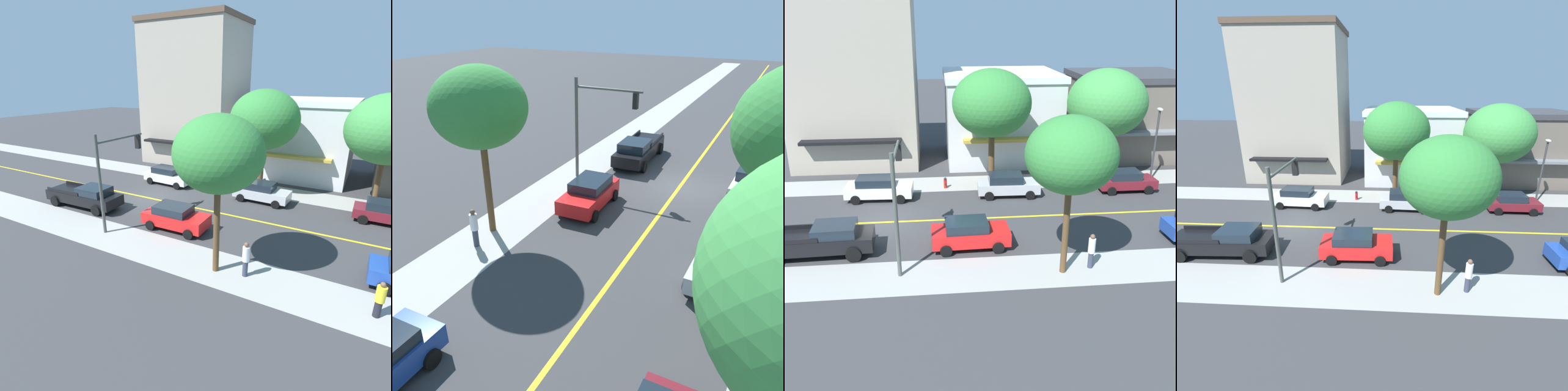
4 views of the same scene
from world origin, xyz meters
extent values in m
plane|color=#38383A|center=(0.00, 0.00, 0.00)|extent=(140.00, 140.00, 0.00)
cube|color=#9E9E99|center=(-6.61, 0.00, 0.00)|extent=(3.21, 126.00, 0.01)
cube|color=#9E9E99|center=(6.61, 0.00, 0.00)|extent=(3.21, 126.00, 0.01)
cube|color=yellow|center=(0.00, 0.00, 0.00)|extent=(0.20, 126.00, 0.00)
cube|color=#A39989|center=(-13.63, -3.23, 7.43)|extent=(8.02, 10.12, 14.87)
cube|color=black|center=(-9.10, -3.23, 2.82)|extent=(1.04, 7.69, 0.24)
cube|color=silver|center=(-13.63, 9.05, 3.49)|extent=(8.92, 9.41, 6.98)
cube|color=silver|center=(-13.63, 9.05, 7.23)|extent=(9.22, 9.71, 0.50)
cube|color=#B29338|center=(-8.71, 9.05, 2.76)|extent=(0.93, 7.15, 0.24)
cube|color=#665B51|center=(-13.63, 20.71, 3.39)|extent=(8.56, 9.50, 6.78)
cube|color=#38383D|center=(-13.63, 20.71, 7.03)|extent=(8.86, 9.80, 0.50)
cube|color=slate|center=(-8.80, 20.71, 3.03)|extent=(1.11, 7.22, 0.24)
cylinder|color=brown|center=(-6.10, 7.37, 2.01)|extent=(0.45, 0.45, 4.02)
ellipsoid|color=#337F38|center=(-6.10, 7.37, 6.14)|extent=(5.65, 5.65, 4.80)
cylinder|color=brown|center=(6.83, 9.36, 2.23)|extent=(0.31, 0.31, 4.46)
ellipsoid|color=#337F38|center=(6.83, 9.36, 6.04)|extent=(4.21, 4.21, 3.58)
cylinder|color=brown|center=(-7.02, 16.16, 1.82)|extent=(0.37, 0.37, 3.64)
ellipsoid|color=#3D8E42|center=(-7.02, 16.16, 5.86)|extent=(5.91, 5.91, 5.03)
cylinder|color=red|center=(-5.71, 3.91, 0.32)|extent=(0.24, 0.24, 0.64)
sphere|color=#232328|center=(-5.71, 3.91, 0.71)|extent=(0.22, 0.22, 0.22)
cylinder|color=#232328|center=(-5.88, 3.91, 0.35)|extent=(0.10, 0.10, 0.10)
cylinder|color=#232328|center=(-5.54, 3.91, 0.35)|extent=(0.10, 0.10, 0.10)
cylinder|color=#4C4C51|center=(-5.41, 7.95, 0.58)|extent=(0.07, 0.07, 1.15)
cube|color=#2D2D33|center=(-5.41, 7.95, 1.28)|extent=(0.12, 0.18, 0.26)
cylinder|color=#474C47|center=(6.40, 1.34, 3.12)|extent=(0.20, 0.20, 6.24)
cylinder|color=#474C47|center=(4.32, 1.34, 5.70)|extent=(4.14, 0.14, 0.14)
cube|color=black|center=(2.65, 1.34, 5.20)|extent=(0.26, 0.32, 0.90)
sphere|color=red|center=(2.65, 1.34, 5.50)|extent=(0.20, 0.20, 0.20)
sphere|color=yellow|center=(2.65, 1.34, 5.20)|extent=(0.20, 0.20, 0.20)
sphere|color=green|center=(2.65, 1.34, 4.90)|extent=(0.20, 0.20, 0.20)
cylinder|color=#38383D|center=(-5.94, 19.84, 2.67)|extent=(0.16, 0.16, 5.34)
ellipsoid|color=silver|center=(-5.94, 19.84, 5.49)|extent=(0.70, 0.36, 0.24)
cube|color=red|center=(3.72, 5.01, 0.70)|extent=(2.01, 4.28, 0.75)
cube|color=#19232D|center=(3.72, 4.80, 1.33)|extent=(1.73, 2.33, 0.51)
cylinder|color=black|center=(2.73, 6.38, 0.32)|extent=(0.24, 0.65, 0.64)
cylinder|color=black|center=(4.62, 6.43, 0.32)|extent=(0.24, 0.65, 0.64)
cylinder|color=black|center=(2.82, 3.59, 0.32)|extent=(0.24, 0.65, 0.64)
cylinder|color=black|center=(4.70, 3.64, 0.32)|extent=(0.24, 0.65, 0.64)
cube|color=#B7BABF|center=(-3.79, 8.30, 0.67)|extent=(1.97, 4.37, 0.70)
cube|color=#19232D|center=(-3.79, 8.08, 1.30)|extent=(1.68, 2.38, 0.56)
cylinder|color=black|center=(-4.65, 9.75, 0.32)|extent=(0.24, 0.65, 0.64)
cylinder|color=black|center=(-2.83, 9.69, 0.32)|extent=(0.24, 0.65, 0.64)
cylinder|color=black|center=(-4.75, 6.90, 0.32)|extent=(0.24, 0.65, 0.64)
cylinder|color=black|center=(-2.92, 6.84, 0.32)|extent=(0.24, 0.65, 0.64)
cylinder|color=black|center=(3.14, 16.83, 0.32)|extent=(0.23, 0.64, 0.64)
cube|color=silver|center=(-3.92, -0.68, 0.69)|extent=(1.99, 4.62, 0.74)
cube|color=#19232D|center=(-3.93, -0.91, 1.33)|extent=(1.68, 2.52, 0.55)
cylinder|color=black|center=(-4.75, 0.86, 0.32)|extent=(0.25, 0.65, 0.64)
cylinder|color=black|center=(-2.96, 0.78, 0.32)|extent=(0.25, 0.65, 0.64)
cylinder|color=black|center=(-4.88, -2.14, 0.32)|extent=(0.25, 0.65, 0.64)
cylinder|color=black|center=(-3.09, -2.22, 0.32)|extent=(0.25, 0.65, 0.64)
cube|color=maroon|center=(-3.88, 16.96, 0.64)|extent=(1.81, 4.11, 0.65)
cube|color=#19232D|center=(-3.88, 16.75, 1.24)|extent=(1.58, 2.22, 0.55)
cylinder|color=black|center=(-4.77, 18.31, 0.32)|extent=(0.22, 0.64, 0.64)
cylinder|color=black|center=(-2.98, 18.30, 0.32)|extent=(0.22, 0.64, 0.64)
cylinder|color=black|center=(-4.78, 15.61, 0.32)|extent=(0.22, 0.64, 0.64)
cylinder|color=black|center=(-3.00, 15.60, 0.32)|extent=(0.22, 0.64, 0.64)
cube|color=black|center=(3.85, -3.22, 0.78)|extent=(2.19, 6.17, 0.77)
cube|color=#19232D|center=(3.81, -2.13, 1.44)|extent=(1.88, 2.26, 0.55)
cube|color=black|center=(3.00, -4.48, 1.29)|extent=(0.22, 3.17, 0.24)
cube|color=black|center=(4.80, -4.41, 1.29)|extent=(0.22, 3.17, 0.24)
cylinder|color=black|center=(2.79, -1.19, 0.40)|extent=(0.31, 0.81, 0.80)
cylinder|color=black|center=(4.74, -1.11, 0.40)|extent=(0.31, 0.81, 0.80)
cylinder|color=#33384C|center=(6.57, 10.84, 0.42)|extent=(0.26, 0.26, 0.85)
cylinder|color=silver|center=(6.57, 10.84, 1.23)|extent=(0.35, 0.35, 0.77)
sphere|color=brown|center=(6.57, 10.84, 1.74)|extent=(0.24, 0.24, 0.24)
camera|label=1|loc=(19.42, 15.23, 9.13)|focal=29.00mm
camera|label=2|loc=(-5.10, 22.72, 9.96)|focal=37.19mm
camera|label=3|loc=(26.04, 3.30, 11.80)|focal=41.86mm
camera|label=4|loc=(18.81, 6.86, 9.64)|focal=26.70mm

